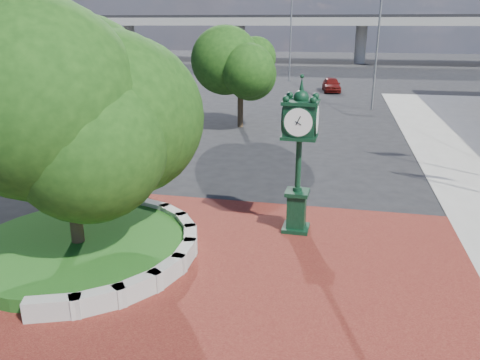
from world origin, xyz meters
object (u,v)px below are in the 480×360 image
(post_clock, at_px, (299,150))
(parked_car, at_px, (331,85))
(street_lamp_near, at_px, (381,41))
(street_lamp_far, at_px, (293,32))

(post_clock, distance_m, parked_car, 32.81)
(post_clock, height_order, parked_car, post_clock)
(parked_car, bearing_deg, street_lamp_near, -76.33)
(post_clock, bearing_deg, parked_car, 89.42)
(post_clock, distance_m, street_lamp_near, 23.80)
(parked_car, relative_size, street_lamp_far, 0.43)
(parked_car, distance_m, street_lamp_far, 10.15)
(street_lamp_near, xyz_separation_m, street_lamp_far, (-8.20, 17.07, 0.30))
(post_clock, xyz_separation_m, parked_car, (0.33, 32.75, -2.01))
(post_clock, relative_size, street_lamp_near, 0.56)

